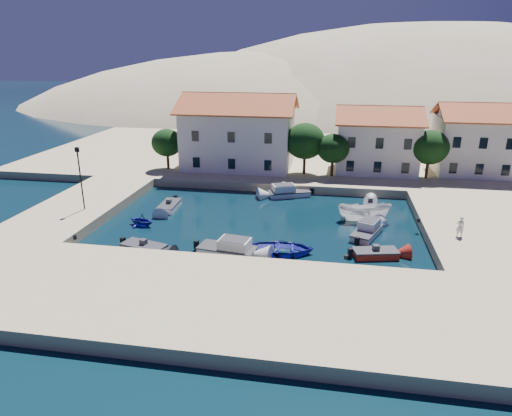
# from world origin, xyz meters

# --- Properties ---
(ground) EXTENTS (400.00, 400.00, 0.00)m
(ground) POSITION_xyz_m (0.00, 0.00, 0.00)
(ground) COLOR black
(ground) RESTS_ON ground
(quay_south) EXTENTS (52.00, 12.00, 1.00)m
(quay_south) POSITION_xyz_m (0.00, -6.00, 0.50)
(quay_south) COLOR tan
(quay_south) RESTS_ON ground
(quay_east) EXTENTS (11.00, 20.00, 1.00)m
(quay_east) POSITION_xyz_m (20.50, 10.00, 0.50)
(quay_east) COLOR tan
(quay_east) RESTS_ON ground
(quay_west) EXTENTS (8.00, 20.00, 1.00)m
(quay_west) POSITION_xyz_m (-19.00, 10.00, 0.50)
(quay_west) COLOR tan
(quay_west) RESTS_ON ground
(quay_north) EXTENTS (80.00, 36.00, 1.00)m
(quay_north) POSITION_xyz_m (2.00, 38.00, 0.50)
(quay_north) COLOR tan
(quay_north) RESTS_ON ground
(hills) EXTENTS (254.00, 176.00, 99.00)m
(hills) POSITION_xyz_m (20.64, 123.62, -23.40)
(hills) COLOR tan
(hills) RESTS_ON ground
(building_left) EXTENTS (14.70, 9.45, 9.70)m
(building_left) POSITION_xyz_m (-6.00, 28.00, 5.94)
(building_left) COLOR white
(building_left) RESTS_ON quay_north
(building_mid) EXTENTS (10.50, 8.40, 8.30)m
(building_mid) POSITION_xyz_m (12.00, 29.00, 5.22)
(building_mid) COLOR white
(building_mid) RESTS_ON quay_north
(building_right) EXTENTS (9.45, 8.40, 8.80)m
(building_right) POSITION_xyz_m (24.00, 30.00, 5.47)
(building_right) COLOR white
(building_right) RESTS_ON quay_north
(trees) EXTENTS (37.30, 5.30, 6.45)m
(trees) POSITION_xyz_m (4.51, 25.46, 4.84)
(trees) COLOR #382314
(trees) RESTS_ON quay_north
(lamppost) EXTENTS (0.35, 0.25, 6.22)m
(lamppost) POSITION_xyz_m (-17.50, 8.00, 4.75)
(lamppost) COLOR black
(lamppost) RESTS_ON quay_west
(bollards) EXTENTS (29.36, 9.56, 0.30)m
(bollards) POSITION_xyz_m (2.80, 3.87, 1.15)
(bollards) COLOR black
(bollards) RESTS_ON ground
(motorboat_grey_sw) EXTENTS (4.12, 2.65, 1.25)m
(motorboat_grey_sw) POSITION_xyz_m (-8.61, 1.63, 0.29)
(motorboat_grey_sw) COLOR #35363B
(motorboat_grey_sw) RESTS_ON ground
(cabin_cruiser_south) EXTENTS (5.03, 2.73, 1.60)m
(cabin_cruiser_south) POSITION_xyz_m (-1.58, 2.25, 0.48)
(cabin_cruiser_south) COLOR silver
(cabin_cruiser_south) RESTS_ON ground
(rowboat_south) EXTENTS (5.66, 4.31, 1.10)m
(rowboat_south) POSITION_xyz_m (2.87, 3.18, 0.00)
(rowboat_south) COLOR navy
(rowboat_south) RESTS_ON ground
(motorboat_red_se) EXTENTS (3.84, 2.36, 1.25)m
(motorboat_red_se) POSITION_xyz_m (10.45, 3.77, 0.30)
(motorboat_red_se) COLOR maroon
(motorboat_red_se) RESTS_ON ground
(cabin_cruiser_east) EXTENTS (3.26, 4.72, 1.60)m
(cabin_cruiser_east) POSITION_xyz_m (9.98, 8.17, 0.48)
(cabin_cruiser_east) COLOR silver
(cabin_cruiser_east) RESTS_ON ground
(boat_east) EXTENTS (5.30, 2.40, 1.99)m
(boat_east) POSITION_xyz_m (9.93, 12.06, 0.00)
(boat_east) COLOR silver
(boat_east) RESTS_ON ground
(motorboat_white_ne) EXTENTS (1.69, 3.12, 1.25)m
(motorboat_white_ne) POSITION_xyz_m (10.78, 16.39, 0.30)
(motorboat_white_ne) COLOR silver
(motorboat_white_ne) RESTS_ON ground
(rowboat_west) EXTENTS (3.09, 2.84, 1.37)m
(rowboat_west) POSITION_xyz_m (-11.20, 7.17, 0.00)
(rowboat_west) COLOR navy
(rowboat_west) RESTS_ON ground
(motorboat_white_west) EXTENTS (1.88, 3.94, 1.25)m
(motorboat_white_west) POSITION_xyz_m (-10.28, 12.26, 0.29)
(motorboat_white_west) COLOR silver
(motorboat_white_west) RESTS_ON ground
(cabin_cruiser_north) EXTENTS (5.15, 3.66, 1.60)m
(cabin_cruiser_north) POSITION_xyz_m (1.80, 18.89, 0.48)
(cabin_cruiser_north) COLOR silver
(cabin_cruiser_north) RESTS_ON ground
(pedestrian) EXTENTS (0.66, 0.44, 1.79)m
(pedestrian) POSITION_xyz_m (17.51, 6.98, 1.89)
(pedestrian) COLOR beige
(pedestrian) RESTS_ON quay_east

